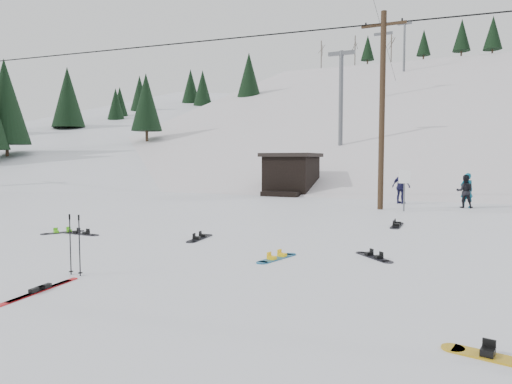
% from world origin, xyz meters
% --- Properties ---
extents(ground, '(200.00, 200.00, 0.00)m').
position_xyz_m(ground, '(0.00, 0.00, 0.00)').
color(ground, silver).
rests_on(ground, ground).
extents(ski_slope, '(60.00, 85.24, 65.97)m').
position_xyz_m(ski_slope, '(0.00, 55.00, -12.00)').
color(ski_slope, silver).
rests_on(ski_slope, ground).
extents(ridge_left, '(47.54, 95.03, 58.38)m').
position_xyz_m(ridge_left, '(-36.00, 48.00, -11.00)').
color(ridge_left, silver).
rests_on(ridge_left, ground).
extents(treeline_left, '(20.00, 64.00, 10.00)m').
position_xyz_m(treeline_left, '(-34.00, 40.00, 0.00)').
color(treeline_left, black).
rests_on(treeline_left, ground).
extents(treeline_crest, '(50.00, 6.00, 10.00)m').
position_xyz_m(treeline_crest, '(0.00, 86.00, 0.00)').
color(treeline_crest, black).
rests_on(treeline_crest, ski_slope).
extents(utility_pole, '(2.00, 0.26, 9.00)m').
position_xyz_m(utility_pole, '(2.00, 14.00, 4.68)').
color(utility_pole, '#3A2819').
rests_on(utility_pole, ground).
extents(trail_sign, '(0.50, 0.09, 1.85)m').
position_xyz_m(trail_sign, '(3.10, 13.58, 1.27)').
color(trail_sign, '#595B60').
rests_on(trail_sign, ground).
extents(lift_hut, '(3.40, 4.10, 2.75)m').
position_xyz_m(lift_hut, '(-5.00, 20.94, 1.36)').
color(lift_hut, black).
rests_on(lift_hut, ground).
extents(lift_tower_near, '(2.20, 0.36, 8.00)m').
position_xyz_m(lift_tower_near, '(-4.00, 30.00, 7.86)').
color(lift_tower_near, '#595B60').
rests_on(lift_tower_near, ski_slope).
extents(lift_tower_mid, '(2.20, 0.36, 8.00)m').
position_xyz_m(lift_tower_mid, '(-4.00, 50.00, 14.36)').
color(lift_tower_mid, '#595B60').
rests_on(lift_tower_mid, ski_slope).
extents(lift_tower_far, '(2.20, 0.36, 8.00)m').
position_xyz_m(lift_tower_far, '(-4.00, 70.00, 20.86)').
color(lift_tower_far, '#595B60').
rests_on(lift_tower_far, ski_slope).
extents(hero_snowboard, '(0.53, 1.36, 0.10)m').
position_xyz_m(hero_snowboard, '(1.66, 2.09, 0.03)').
color(hero_snowboard, '#155E8E').
rests_on(hero_snowboard, ground).
extents(hero_skis, '(0.32, 1.79, 0.09)m').
position_xyz_m(hero_skis, '(-1.08, -2.07, 0.03)').
color(hero_skis, '#AA1116').
rests_on(hero_skis, ground).
extents(ski_poles, '(0.33, 0.09, 1.21)m').
position_xyz_m(ski_poles, '(-1.40, -0.98, 0.62)').
color(ski_poles, black).
rests_on(ski_poles, ground).
extents(board_scatter_a, '(1.36, 0.29, 0.10)m').
position_xyz_m(board_scatter_a, '(-5.12, 2.80, 0.02)').
color(board_scatter_a, black).
rests_on(board_scatter_a, ground).
extents(board_scatter_b, '(0.43, 1.46, 0.10)m').
position_xyz_m(board_scatter_b, '(-1.39, 3.64, 0.03)').
color(board_scatter_b, black).
rests_on(board_scatter_b, ground).
extents(board_scatter_c, '(0.75, 1.18, 0.09)m').
position_xyz_m(board_scatter_c, '(-5.88, 2.77, 0.02)').
color(board_scatter_c, black).
rests_on(board_scatter_c, ground).
extents(board_scatter_d, '(1.01, 1.02, 0.09)m').
position_xyz_m(board_scatter_d, '(3.68, 3.16, 0.02)').
color(board_scatter_d, black).
rests_on(board_scatter_d, ground).
extents(board_scatter_e, '(1.43, 0.50, 0.10)m').
position_xyz_m(board_scatter_e, '(6.08, -1.82, 0.03)').
color(board_scatter_e, gold).
rests_on(board_scatter_e, ground).
extents(board_scatter_f, '(0.35, 1.69, 0.12)m').
position_xyz_m(board_scatter_f, '(3.46, 8.72, 0.03)').
color(board_scatter_f, black).
rests_on(board_scatter_f, ground).
extents(skier_teal, '(0.72, 0.63, 1.67)m').
position_xyz_m(skier_teal, '(5.64, 16.40, 0.83)').
color(skier_teal, '#0B5A75').
rests_on(skier_teal, ground).
extents(skier_dark, '(0.79, 0.63, 1.58)m').
position_xyz_m(skier_dark, '(5.56, 16.31, 0.79)').
color(skier_dark, black).
rests_on(skier_dark, ground).
extents(skier_navy, '(1.13, 0.85, 1.78)m').
position_xyz_m(skier_navy, '(2.52, 17.23, 0.89)').
color(skier_navy, '#1B1A42').
rests_on(skier_navy, ground).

